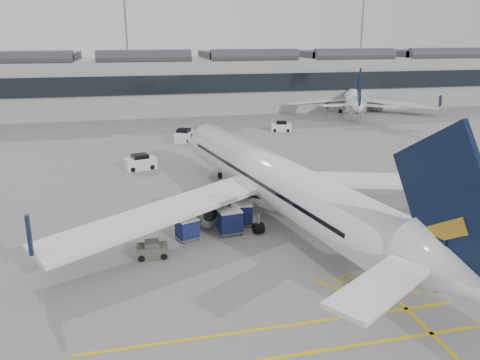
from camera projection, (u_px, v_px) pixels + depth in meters
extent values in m
plane|color=gray|center=(212.00, 253.00, 34.99)|extent=(220.00, 220.00, 0.00)
cube|color=#9E9E99|center=(154.00, 85.00, 100.36)|extent=(200.00, 20.00, 11.00)
cube|color=black|center=(157.00, 85.00, 90.58)|extent=(200.00, 0.50, 3.60)
cube|color=#38383D|center=(152.00, 55.00, 98.53)|extent=(200.00, 18.00, 1.40)
cylinder|color=slate|center=(127.00, 50.00, 110.24)|extent=(0.44, 0.44, 25.00)
cylinder|color=slate|center=(361.00, 48.00, 123.31)|extent=(0.44, 0.44, 25.00)
cube|color=gold|center=(294.00, 199.00, 46.47)|extent=(0.25, 60.00, 0.01)
cylinder|color=white|center=(273.00, 179.00, 41.06)|extent=(10.44, 33.89, 4.22)
cone|color=white|center=(201.00, 138.00, 57.74)|extent=(4.99, 5.20, 4.22)
cone|color=white|center=(453.00, 273.00, 23.86)|extent=(5.15, 6.08, 4.22)
cube|color=white|center=(160.00, 214.00, 35.75)|extent=(18.68, 12.73, 0.39)
cube|color=white|center=(382.00, 181.00, 44.03)|extent=(19.45, 6.42, 0.39)
cylinder|color=slate|center=(202.00, 207.00, 39.56)|extent=(3.07, 4.41, 2.36)
cylinder|color=slate|center=(331.00, 187.00, 44.61)|extent=(3.07, 4.41, 2.36)
cube|color=black|center=(450.00, 211.00, 23.52)|extent=(1.93, 8.46, 9.40)
cylinder|color=black|center=(220.00, 175.00, 53.28)|extent=(0.44, 0.76, 0.72)
cylinder|color=black|center=(258.00, 228.00, 38.43)|extent=(0.94, 1.03, 0.90)
cylinder|color=black|center=(316.00, 218.00, 40.61)|extent=(0.94, 1.03, 0.90)
cylinder|color=white|center=(352.00, 97.00, 99.88)|extent=(14.43, 28.09, 3.62)
cone|color=white|center=(348.00, 89.00, 115.33)|extent=(4.82, 4.95, 3.62)
cone|color=white|center=(358.00, 107.00, 83.96)|extent=(5.12, 5.66, 3.62)
cube|color=white|center=(309.00, 101.00, 100.20)|extent=(16.61, 4.76, 0.34)
cube|color=white|center=(397.00, 103.00, 97.35)|extent=(14.71, 13.29, 0.34)
cylinder|color=slate|center=(325.00, 104.00, 101.66)|extent=(3.20, 3.98, 2.02)
cylinder|color=slate|center=(378.00, 105.00, 99.92)|extent=(3.20, 3.98, 2.02)
cube|color=black|center=(359.00, 91.00, 83.71)|extent=(3.08, 6.89, 8.07)
cylinder|color=black|center=(348.00, 103.00, 111.14)|extent=(0.49, 0.67, 0.62)
cylinder|color=black|center=(340.00, 111.00, 98.77)|extent=(0.92, 0.97, 0.77)
cylinder|color=black|center=(364.00, 112.00, 98.02)|extent=(0.92, 0.97, 0.77)
cube|color=silver|center=(233.00, 203.00, 44.57)|extent=(4.16, 2.52, 0.72)
cube|color=black|center=(242.00, 193.00, 44.80)|extent=(3.64, 2.01, 1.51)
cube|color=silver|center=(222.00, 197.00, 43.84)|extent=(1.24, 1.53, 0.92)
cylinder|color=black|center=(222.00, 209.00, 43.35)|extent=(0.48, 0.30, 0.45)
cylinder|color=black|center=(216.00, 204.00, 44.55)|extent=(0.48, 0.30, 0.45)
cylinder|color=black|center=(249.00, 204.00, 44.66)|extent=(0.48, 0.30, 0.45)
cylinder|color=black|center=(242.00, 199.00, 45.86)|extent=(0.48, 0.30, 0.45)
cube|color=gray|center=(230.00, 231.00, 38.49)|extent=(2.12, 1.82, 0.14)
cube|color=navy|center=(230.00, 221.00, 38.22)|extent=(1.94, 1.74, 1.65)
cube|color=silver|center=(229.00, 211.00, 37.96)|extent=(2.00, 1.80, 0.11)
cylinder|color=black|center=(223.00, 236.00, 37.69)|extent=(0.26, 0.14, 0.25)
cylinder|color=black|center=(218.00, 230.00, 38.81)|extent=(0.26, 0.14, 0.25)
cylinder|color=black|center=(241.00, 233.00, 38.21)|extent=(0.26, 0.14, 0.25)
cylinder|color=black|center=(236.00, 228.00, 39.33)|extent=(0.26, 0.14, 0.25)
cube|color=gray|center=(189.00, 211.00, 42.96)|extent=(1.77, 1.57, 0.11)
cube|color=navy|center=(188.00, 204.00, 42.75)|extent=(1.63, 1.50, 1.29)
cube|color=silver|center=(188.00, 197.00, 42.55)|extent=(1.68, 1.55, 0.09)
cylinder|color=black|center=(181.00, 214.00, 42.52)|extent=(0.21, 0.13, 0.20)
cylinder|color=black|center=(183.00, 210.00, 43.46)|extent=(0.21, 0.13, 0.20)
cylinder|color=black|center=(195.00, 214.00, 42.51)|extent=(0.21, 0.13, 0.20)
cylinder|color=black|center=(196.00, 210.00, 43.45)|extent=(0.21, 0.13, 0.20)
cube|color=gray|center=(241.00, 223.00, 40.15)|extent=(1.95, 1.64, 0.13)
cube|color=navy|center=(241.00, 213.00, 39.89)|extent=(1.78, 1.57, 1.60)
cube|color=silver|center=(241.00, 204.00, 39.65)|extent=(1.84, 1.63, 0.11)
cylinder|color=black|center=(234.00, 227.00, 39.47)|extent=(0.25, 0.12, 0.24)
cylinder|color=black|center=(231.00, 222.00, 40.61)|extent=(0.25, 0.12, 0.24)
cylinder|color=black|center=(251.00, 226.00, 39.74)|extent=(0.25, 0.12, 0.24)
cylinder|color=black|center=(249.00, 220.00, 40.88)|extent=(0.25, 0.12, 0.24)
cube|color=gray|center=(188.00, 237.00, 37.38)|extent=(2.07, 1.90, 0.12)
cube|color=navy|center=(187.00, 228.00, 37.14)|extent=(1.91, 1.80, 1.43)
cube|color=silver|center=(187.00, 219.00, 36.92)|extent=(1.97, 1.86, 0.10)
cylinder|color=black|center=(183.00, 242.00, 36.59)|extent=(0.24, 0.17, 0.22)
cylinder|color=black|center=(177.00, 238.00, 37.44)|extent=(0.24, 0.17, 0.22)
cylinder|color=black|center=(198.00, 238.00, 37.35)|extent=(0.24, 0.17, 0.22)
cylinder|color=black|center=(192.00, 234.00, 38.20)|extent=(0.24, 0.17, 0.22)
imported|color=orange|center=(286.00, 208.00, 41.68)|extent=(0.78, 0.70, 1.80)
imported|color=#E2500B|center=(228.00, 205.00, 42.52)|extent=(0.88, 0.73, 1.66)
cube|color=#494B40|center=(152.00, 251.00, 34.26)|extent=(2.25, 1.40, 0.88)
cube|color=#494B40|center=(152.00, 244.00, 34.10)|extent=(1.10, 1.10, 0.44)
cylinder|color=black|center=(142.00, 258.00, 33.64)|extent=(0.50, 0.24, 0.50)
cylinder|color=black|center=(142.00, 251.00, 34.72)|extent=(0.50, 0.24, 0.50)
cylinder|color=black|center=(164.00, 256.00, 33.94)|extent=(0.50, 0.24, 0.50)
cylinder|color=black|center=(163.00, 250.00, 35.02)|extent=(0.50, 0.24, 0.50)
cone|color=#F24C0A|center=(268.00, 166.00, 57.52)|extent=(0.36, 0.36, 0.51)
cone|color=#F24C0A|center=(325.00, 199.00, 45.83)|extent=(0.32, 0.32, 0.44)
cube|color=silver|center=(140.00, 164.00, 56.89)|extent=(3.98, 2.72, 1.41)
cube|color=black|center=(140.00, 157.00, 56.64)|extent=(2.21, 2.14, 0.60)
cylinder|color=black|center=(133.00, 170.00, 55.78)|extent=(0.64, 0.38, 0.60)
cylinder|color=black|center=(129.00, 166.00, 57.12)|extent=(0.64, 0.38, 0.60)
cylinder|color=black|center=(152.00, 167.00, 56.89)|extent=(0.64, 0.38, 0.60)
cylinder|color=black|center=(148.00, 164.00, 58.24)|extent=(0.64, 0.38, 0.60)
cube|color=silver|center=(184.00, 137.00, 71.95)|extent=(3.37, 4.27, 1.49)
cube|color=black|center=(184.00, 131.00, 71.68)|extent=(2.45, 2.50, 0.64)
cylinder|color=black|center=(187.00, 141.00, 70.71)|extent=(0.49, 0.68, 0.64)
cylinder|color=black|center=(176.00, 141.00, 71.06)|extent=(0.49, 0.68, 0.64)
cylinder|color=black|center=(192.00, 138.00, 73.09)|extent=(0.49, 0.68, 0.64)
cylinder|color=black|center=(182.00, 137.00, 73.43)|extent=(0.49, 0.68, 0.64)
cube|color=silver|center=(281.00, 128.00, 79.61)|extent=(3.67, 2.51, 1.30)
cube|color=black|center=(281.00, 123.00, 79.38)|extent=(2.03, 1.97, 0.56)
cylinder|color=black|center=(275.00, 130.00, 79.06)|extent=(0.59, 0.35, 0.56)
cylinder|color=black|center=(275.00, 129.00, 80.48)|extent=(0.59, 0.35, 0.56)
cylinder|color=black|center=(288.00, 131.00, 78.97)|extent=(0.59, 0.35, 0.56)
cylinder|color=black|center=(288.00, 129.00, 80.38)|extent=(0.59, 0.35, 0.56)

